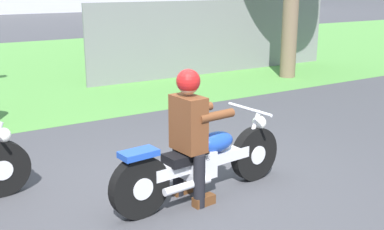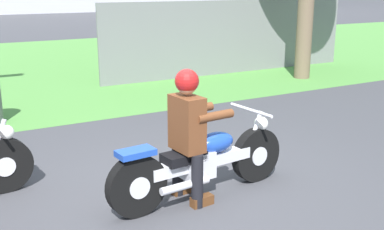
% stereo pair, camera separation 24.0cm
% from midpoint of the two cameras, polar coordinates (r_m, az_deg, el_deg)
% --- Properties ---
extents(ground, '(120.00, 120.00, 0.00)m').
position_cam_midpoint_polar(ground, '(5.15, -2.92, -9.69)').
color(ground, '#424247').
extents(grass_verge, '(60.00, 12.00, 0.01)m').
position_cam_midpoint_polar(grass_verge, '(13.66, -22.36, 5.11)').
color(grass_verge, '#549342').
rests_on(grass_verge, ground).
extents(motorcycle_lead, '(2.15, 0.66, 0.87)m').
position_cam_midpoint_polar(motorcycle_lead, '(4.99, -0.07, -5.69)').
color(motorcycle_lead, black).
rests_on(motorcycle_lead, ground).
extents(rider_lead, '(0.57, 0.49, 1.39)m').
position_cam_midpoint_polar(rider_lead, '(4.76, -1.70, -1.34)').
color(rider_lead, black).
rests_on(rider_lead, ground).
extents(fence_segment, '(7.00, 0.06, 1.80)m').
position_cam_midpoint_polar(fence_segment, '(12.08, 2.65, 9.33)').
color(fence_segment, slate).
rests_on(fence_segment, ground).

